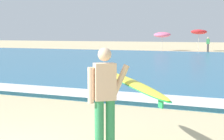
# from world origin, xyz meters

# --- Properties ---
(sea) EXTENTS (120.00, 28.00, 0.14)m
(sea) POSITION_xyz_m (0.00, 19.00, 0.07)
(sea) COLOR teal
(sea) RESTS_ON ground
(surf_foam) EXTENTS (120.00, 1.39, 0.01)m
(surf_foam) POSITION_xyz_m (0.00, 5.60, 0.15)
(surf_foam) COLOR white
(surf_foam) RESTS_ON sea
(surfer_with_board) EXTENTS (2.10, 2.41, 1.73)m
(surfer_with_board) POSITION_xyz_m (1.62, 1.31, 1.03)
(surfer_with_board) COLOR #338E56
(surfer_with_board) RESTS_ON ground
(beach_umbrella_0) EXTENTS (1.95, 2.00, 2.21)m
(beach_umbrella_0) POSITION_xyz_m (-8.16, 36.80, 1.82)
(beach_umbrella_0) COLOR beige
(beach_umbrella_0) RESTS_ON ground
(beach_umbrella_1) EXTENTS (1.81, 1.84, 2.47)m
(beach_umbrella_1) POSITION_xyz_m (-4.07, 37.30, 2.15)
(beach_umbrella_1) COLOR beige
(beach_umbrella_1) RESTS_ON ground
(beachgoer_near_row_mid) EXTENTS (0.32, 0.20, 1.58)m
(beachgoer_near_row_mid) POSITION_xyz_m (-2.84, 36.11, 0.84)
(beachgoer_near_row_mid) COLOR #383842
(beachgoer_near_row_mid) RESTS_ON ground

